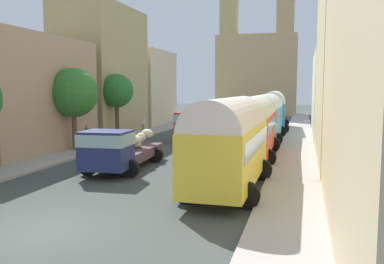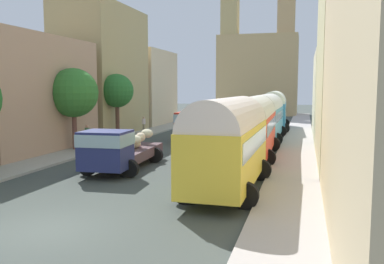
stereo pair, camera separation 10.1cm
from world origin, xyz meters
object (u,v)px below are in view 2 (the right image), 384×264
(cargo_truck_0, at_px, (118,149))
(parked_bus_1, at_px, (253,124))
(pedestrian_0, at_px, (144,124))
(car_4, at_px, (241,125))
(cargo_truck_1, at_px, (194,126))
(car_2, at_px, (238,114))
(parked_bus_3, at_px, (274,109))
(car_0, at_px, (215,123))
(parked_bus_0, at_px, (228,140))
(car_6, at_px, (256,116))
(car_1, at_px, (227,117))
(pedestrian_1, at_px, (87,135))
(car_3, at_px, (222,137))
(car_5, at_px, (249,119))
(parked_bus_2, at_px, (266,115))

(cargo_truck_0, bearing_deg, parked_bus_1, 45.46)
(pedestrian_0, bearing_deg, car_4, 23.41)
(cargo_truck_1, xyz_separation_m, car_2, (-0.18, 25.08, -0.53))
(parked_bus_3, relative_size, pedestrian_0, 5.86)
(car_0, xyz_separation_m, car_4, (2.86, -0.77, -0.05))
(parked_bus_1, distance_m, cargo_truck_1, 9.08)
(pedestrian_0, bearing_deg, parked_bus_0, -59.25)
(car_6, relative_size, pedestrian_0, 2.50)
(cargo_truck_1, xyz_separation_m, car_0, (-0.15, 8.86, -0.48))
(cargo_truck_1, height_order, car_1, cargo_truck_1)
(parked_bus_1, relative_size, car_6, 2.23)
(car_6, relative_size, pedestrian_1, 2.31)
(car_3, relative_size, car_6, 0.94)
(cargo_truck_0, bearing_deg, car_0, 88.93)
(cargo_truck_0, distance_m, car_0, 22.26)
(parked_bus_0, bearing_deg, car_3, 102.22)
(car_6, bearing_deg, parked_bus_0, -85.43)
(parked_bus_0, bearing_deg, car_4, 97.30)
(cargo_truck_0, bearing_deg, car_4, 81.34)
(parked_bus_1, distance_m, car_0, 16.93)
(parked_bus_0, distance_m, car_4, 24.27)
(car_5, bearing_deg, parked_bus_0, -84.28)
(parked_bus_3, xyz_separation_m, cargo_truck_1, (-5.79, -11.06, -0.98))
(parked_bus_0, distance_m, pedestrian_1, 15.08)
(car_5, relative_size, pedestrian_0, 2.20)
(car_0, relative_size, car_4, 1.02)
(parked_bus_3, relative_size, car_4, 2.47)
(car_5, relative_size, pedestrian_1, 2.04)
(car_4, xyz_separation_m, pedestrian_1, (-8.84, -14.87, 0.29))
(parked_bus_0, xyz_separation_m, car_4, (-3.08, 24.03, -1.45))
(car_0, height_order, car_4, car_0)
(car_5, bearing_deg, pedestrian_0, -130.31)
(parked_bus_3, relative_size, car_3, 2.50)
(car_1, height_order, car_6, car_1)
(car_4, bearing_deg, car_6, 89.55)
(parked_bus_2, relative_size, car_2, 2.46)
(cargo_truck_1, bearing_deg, car_3, -46.50)
(parked_bus_1, bearing_deg, parked_bus_2, 90.00)
(parked_bus_2, xyz_separation_m, car_3, (-2.76, -5.24, -1.40))
(parked_bus_0, distance_m, car_5, 30.87)
(pedestrian_1, bearing_deg, cargo_truck_0, -49.89)
(cargo_truck_0, relative_size, car_5, 1.95)
(car_6, bearing_deg, car_5, -90.87)
(pedestrian_0, relative_size, pedestrian_1, 0.92)
(car_6, bearing_deg, parked_bus_2, -81.21)
(car_2, bearing_deg, parked_bus_3, -66.94)
(pedestrian_1, bearing_deg, pedestrian_0, 90.40)
(cargo_truck_0, xyz_separation_m, car_0, (0.42, 22.26, -0.40))
(parked_bus_0, bearing_deg, parked_bus_1, 90.00)
(car_1, bearing_deg, parked_bus_3, -50.03)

